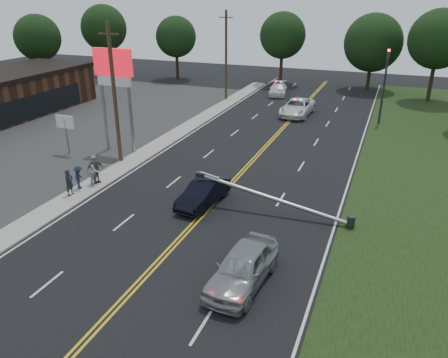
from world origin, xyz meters
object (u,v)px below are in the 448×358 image
at_px(emergency_b, 278,89).
at_px(bystander_b, 95,170).
at_px(pylon_sign, 114,76).
at_px(bystander_d, 95,169).
at_px(bystander_a, 69,182).
at_px(utility_pole_mid, 114,95).
at_px(fallen_streetlight, 281,201).
at_px(utility_pole_far, 226,56).
at_px(waiting_sedan, 243,267).
at_px(small_sign, 65,125).
at_px(emergency_a, 297,107).
at_px(crashed_sedan, 203,193).
at_px(bystander_c, 79,177).
at_px(traffic_signal, 385,80).

relative_size(emergency_b, bystander_b, 2.52).
relative_size(pylon_sign, bystander_d, 4.19).
bearing_deg(bystander_a, utility_pole_mid, 7.49).
distance_m(fallen_streetlight, utility_pole_far, 29.54).
relative_size(pylon_sign, waiting_sedan, 1.62).
distance_m(small_sign, emergency_a, 23.12).
distance_m(small_sign, bystander_b, 7.28).
distance_m(emergency_b, bystander_a, 33.51).
height_order(small_sign, waiting_sedan, small_sign).
relative_size(crashed_sedan, emergency_b, 0.90).
bearing_deg(fallen_streetlight, crashed_sedan, -176.69).
height_order(emergency_b, bystander_c, bystander_c).
distance_m(emergency_a, bystander_b, 23.98).
height_order(fallen_streetlight, emergency_a, fallen_streetlight).
relative_size(utility_pole_far, waiting_sedan, 2.02).
height_order(emergency_b, bystander_a, bystander_a).
bearing_deg(utility_pole_mid, bystander_a, -85.01).
bearing_deg(emergency_a, bystander_b, -108.49).
bearing_deg(small_sign, pylon_sign, 29.74).
xyz_separation_m(fallen_streetlight, emergency_b, (-8.35, 30.86, -0.20)).
relative_size(utility_pole_mid, bystander_a, 5.95).
bearing_deg(pylon_sign, crashed_sedan, -32.08).
distance_m(utility_pole_mid, bystander_b, 5.91).
bearing_deg(fallen_streetlight, bystander_d, -179.23).
height_order(small_sign, utility_pole_mid, utility_pole_mid).
distance_m(utility_pole_mid, emergency_b, 27.68).
bearing_deg(bystander_b, small_sign, 53.02).
distance_m(traffic_signal, bystander_b, 27.89).
bearing_deg(waiting_sedan, emergency_b, 107.10).
bearing_deg(traffic_signal, crashed_sedan, -111.55).
xyz_separation_m(utility_pole_far, crashed_sedan, (8.71, -26.27, -4.36)).
xyz_separation_m(traffic_signal, utility_pole_mid, (-17.50, -18.00, 0.88)).
distance_m(fallen_streetlight, crashed_sedan, 4.69).
height_order(fallen_streetlight, bystander_d, bystander_d).
relative_size(utility_pole_far, bystander_d, 5.23).
relative_size(emergency_a, bystander_b, 3.02).
bearing_deg(crashed_sedan, bystander_b, -173.94).
xyz_separation_m(crashed_sedan, bystander_d, (-7.83, 0.10, 0.35)).
bearing_deg(bystander_a, utility_pole_far, 3.62).
bearing_deg(small_sign, waiting_sedan, -30.58).
bearing_deg(utility_pole_far, emergency_a, -22.05).
relative_size(bystander_a, bystander_b, 0.86).
xyz_separation_m(small_sign, emergency_a, (14.17, 18.20, -1.51)).
height_order(fallen_streetlight, bystander_c, fallen_streetlight).
bearing_deg(waiting_sedan, bystander_c, 161.65).
relative_size(fallen_streetlight, emergency_a, 1.59).
bearing_deg(bystander_c, crashed_sedan, -108.89).
distance_m(pylon_sign, bystander_d, 8.19).
height_order(small_sign, bystander_a, small_sign).
bearing_deg(utility_pole_far, waiting_sedan, -67.69).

